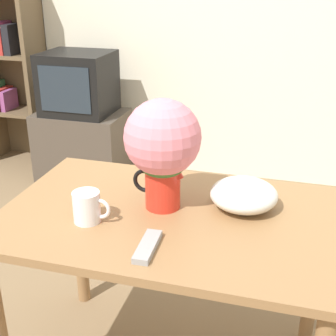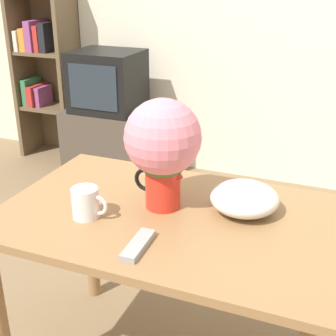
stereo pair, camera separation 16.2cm
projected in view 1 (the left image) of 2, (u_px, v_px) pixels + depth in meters
wall_back at (222, 2)px, 3.29m from camera, size 8.00×0.05×2.60m
table at (170, 242)px, 1.68m from camera, size 1.18×0.76×0.73m
flower_vase at (162, 146)px, 1.59m from camera, size 0.27×0.27×0.40m
coffee_mug at (88, 207)px, 1.57m from camera, size 0.13×0.09×0.11m
white_bowl at (244, 195)px, 1.66m from camera, size 0.24×0.24×0.10m
remote_control at (148, 246)px, 1.42m from camera, size 0.06×0.18×0.02m
tv_stand at (83, 147)px, 3.56m from camera, size 0.65×0.44×0.54m
tv_set at (78, 83)px, 3.37m from camera, size 0.48×0.43×0.44m
bookshelf at (8, 56)px, 3.73m from camera, size 0.50×0.32×1.56m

